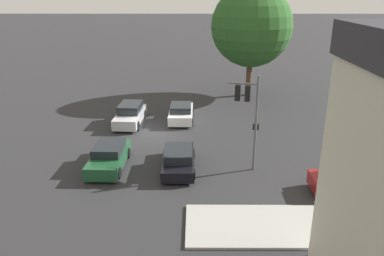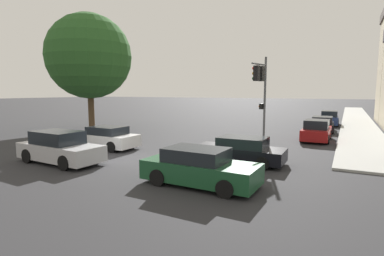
{
  "view_description": "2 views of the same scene",
  "coord_description": "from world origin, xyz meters",
  "px_view_note": "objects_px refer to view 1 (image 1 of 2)",
  "views": [
    {
      "loc": [
        26.0,
        3.15,
        10.13
      ],
      "look_at": [
        2.86,
        3.01,
        1.56
      ],
      "focal_mm": 35.0,
      "sensor_mm": 36.0,
      "label": 1
    },
    {
      "loc": [
        10.42,
        -12.09,
        3.6
      ],
      "look_at": [
        2.07,
        3.97,
        1.39
      ],
      "focal_mm": 28.0,
      "sensor_mm": 36.0,
      "label": 2
    }
  ],
  "objects_px": {
    "traffic_signal": "(248,105)",
    "parked_car_0": "(352,180)",
    "crossing_car_3": "(109,156)",
    "crossing_car_1": "(130,114)",
    "crossing_car_0": "(178,159)",
    "crossing_car_2": "(181,113)",
    "street_tree": "(252,26)"
  },
  "relations": [
    {
      "from": "street_tree",
      "to": "parked_car_0",
      "type": "distance_m",
      "value": 20.76
    },
    {
      "from": "crossing_car_3",
      "to": "crossing_car_1",
      "type": "bearing_deg",
      "value": -178.57
    },
    {
      "from": "street_tree",
      "to": "traffic_signal",
      "type": "bearing_deg",
      "value": -8.32
    },
    {
      "from": "crossing_car_2",
      "to": "parked_car_0",
      "type": "distance_m",
      "value": 14.93
    },
    {
      "from": "traffic_signal",
      "to": "parked_car_0",
      "type": "bearing_deg",
      "value": -105.23
    },
    {
      "from": "street_tree",
      "to": "crossing_car_0",
      "type": "height_order",
      "value": "street_tree"
    },
    {
      "from": "crossing_car_1",
      "to": "crossing_car_2",
      "type": "bearing_deg",
      "value": 103.27
    },
    {
      "from": "traffic_signal",
      "to": "crossing_car_3",
      "type": "xyz_separation_m",
      "value": [
        -0.14,
        -8.19,
        -3.28
      ]
    },
    {
      "from": "crossing_car_3",
      "to": "parked_car_0",
      "type": "height_order",
      "value": "parked_car_0"
    },
    {
      "from": "traffic_signal",
      "to": "crossing_car_2",
      "type": "relative_size",
      "value": 1.35
    },
    {
      "from": "street_tree",
      "to": "crossing_car_3",
      "type": "relative_size",
      "value": 2.37
    },
    {
      "from": "crossing_car_1",
      "to": "parked_car_0",
      "type": "relative_size",
      "value": 1.11
    },
    {
      "from": "street_tree",
      "to": "traffic_signal",
      "type": "height_order",
      "value": "street_tree"
    },
    {
      "from": "street_tree",
      "to": "crossing_car_2",
      "type": "relative_size",
      "value": 2.53
    },
    {
      "from": "traffic_signal",
      "to": "crossing_car_2",
      "type": "distance_m",
      "value": 10.22
    },
    {
      "from": "traffic_signal",
      "to": "street_tree",
      "type": "bearing_deg",
      "value": 5.13
    },
    {
      "from": "crossing_car_0",
      "to": "crossing_car_2",
      "type": "xyz_separation_m",
      "value": [
        -8.83,
        -0.14,
        0.04
      ]
    },
    {
      "from": "crossing_car_2",
      "to": "parked_car_0",
      "type": "height_order",
      "value": "parked_car_0"
    },
    {
      "from": "traffic_signal",
      "to": "parked_car_0",
      "type": "distance_m",
      "value": 6.8
    },
    {
      "from": "traffic_signal",
      "to": "crossing_car_2",
      "type": "xyz_separation_m",
      "value": [
        -8.74,
        -4.13,
        -3.29
      ]
    },
    {
      "from": "traffic_signal",
      "to": "crossing_car_0",
      "type": "height_order",
      "value": "traffic_signal"
    },
    {
      "from": "street_tree",
      "to": "crossing_car_1",
      "type": "xyz_separation_m",
      "value": [
        8.76,
        -10.63,
        -6.07
      ]
    },
    {
      "from": "street_tree",
      "to": "crossing_car_1",
      "type": "height_order",
      "value": "street_tree"
    },
    {
      "from": "traffic_signal",
      "to": "crossing_car_2",
      "type": "bearing_deg",
      "value": 38.76
    },
    {
      "from": "crossing_car_0",
      "to": "traffic_signal",
      "type": "bearing_deg",
      "value": -89.53
    },
    {
      "from": "crossing_car_2",
      "to": "crossing_car_0",
      "type": "bearing_deg",
      "value": -178.44
    },
    {
      "from": "parked_car_0",
      "to": "crossing_car_0",
      "type": "bearing_deg",
      "value": 163.65
    },
    {
      "from": "street_tree",
      "to": "crossing_car_2",
      "type": "xyz_separation_m",
      "value": [
        8.04,
        -6.59,
        -6.15
      ]
    },
    {
      "from": "traffic_signal",
      "to": "crossing_car_3",
      "type": "distance_m",
      "value": 8.83
    },
    {
      "from": "street_tree",
      "to": "crossing_car_1",
      "type": "distance_m",
      "value": 15.05
    },
    {
      "from": "crossing_car_1",
      "to": "crossing_car_3",
      "type": "xyz_separation_m",
      "value": [
        7.88,
        -0.01,
        -0.07
      ]
    },
    {
      "from": "traffic_signal",
      "to": "crossing_car_3",
      "type": "height_order",
      "value": "traffic_signal"
    }
  ]
}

